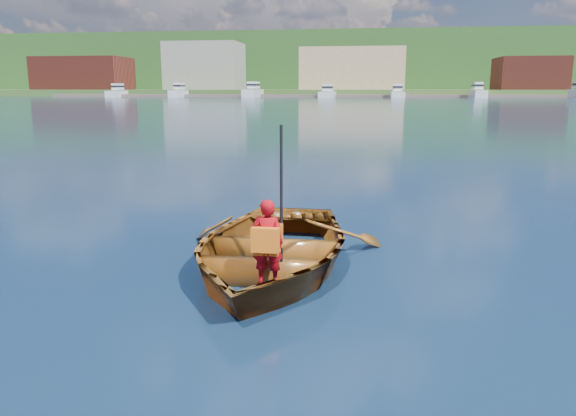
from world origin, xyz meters
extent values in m
plane|color=#112845|center=(0.00, 0.00, 0.00)|extent=(600.00, 600.00, 0.00)
imported|color=brown|center=(-0.66, 0.65, 0.30)|extent=(3.21, 4.44, 0.91)
imported|color=#9D070F|center=(-0.52, -0.25, 0.64)|extent=(0.40, 0.27, 1.08)
cube|color=orange|center=(-0.53, -0.37, 0.70)|extent=(0.34, 0.11, 0.30)
cube|color=orange|center=(-0.52, -0.13, 0.70)|extent=(0.34, 0.09, 0.30)
cube|color=orange|center=(-0.52, -0.25, 0.52)|extent=(0.30, 0.23, 0.05)
cylinder|color=black|center=(-0.37, -0.11, 1.08)|extent=(0.04, 0.04, 1.96)
cube|color=#3C541F|center=(0.00, 190.00, 1.00)|extent=(400.00, 80.00, 2.00)
cube|color=#25471A|center=(0.00, 240.00, 11.00)|extent=(400.00, 100.00, 22.00)
cube|color=brown|center=(-8.14, 148.00, 0.40)|extent=(160.00, 11.97, 0.80)
cube|color=brown|center=(-90.00, 165.00, 7.00)|extent=(28.00, 16.00, 10.00)
cube|color=gray|center=(-50.00, 165.00, 9.00)|extent=(22.00, 16.00, 14.00)
cube|color=tan|center=(-5.00, 165.00, 8.00)|extent=(30.00, 16.00, 12.00)
cube|color=brown|center=(45.00, 165.00, 6.50)|extent=(18.00, 16.00, 9.00)
cube|color=silver|center=(-69.00, 143.00, 0.76)|extent=(2.62, 9.34, 1.91)
cube|color=silver|center=(-69.00, 143.93, 2.81)|extent=(1.83, 4.20, 1.80)
cube|color=black|center=(-69.00, 143.93, 2.91)|extent=(1.88, 4.39, 0.50)
cube|color=silver|center=(-51.24, 143.00, 0.84)|extent=(2.66, 9.49, 2.10)
cube|color=silver|center=(-51.24, 143.95, 3.00)|extent=(1.86, 4.27, 1.80)
cube|color=black|center=(-51.24, 143.95, 3.10)|extent=(1.91, 4.46, 0.50)
cube|color=silver|center=(-30.59, 143.00, 0.94)|extent=(3.51, 12.55, 2.34)
cube|color=silver|center=(-30.59, 144.25, 3.24)|extent=(2.46, 5.65, 1.80)
cube|color=black|center=(-30.59, 144.25, 3.34)|extent=(2.53, 5.90, 0.50)
cube|color=silver|center=(-10.61, 143.00, 0.67)|extent=(3.80, 13.57, 1.68)
cube|color=silver|center=(-10.61, 144.36, 2.58)|extent=(2.66, 6.11, 1.80)
cube|color=black|center=(-10.61, 144.36, 2.68)|extent=(2.74, 6.38, 0.50)
cube|color=silver|center=(7.38, 143.00, 0.69)|extent=(3.35, 11.97, 1.73)
cube|color=silver|center=(7.38, 144.20, 2.63)|extent=(2.35, 5.39, 1.80)
cube|color=black|center=(7.38, 144.20, 2.73)|extent=(2.41, 5.62, 0.50)
cube|color=silver|center=(27.34, 143.00, 0.86)|extent=(3.04, 10.86, 2.14)
cube|color=silver|center=(27.34, 144.09, 3.04)|extent=(2.13, 4.89, 1.80)
cube|color=black|center=(27.34, 144.09, 3.14)|extent=(2.19, 5.10, 0.50)
cylinder|color=#382314|center=(-78.21, 262.78, 17.94)|extent=(0.80, 0.80, 2.77)
sphere|color=#254E1B|center=(-78.21, 262.78, 21.64)|extent=(5.17, 5.17, 5.17)
cylinder|color=#382314|center=(15.42, 241.92, 13.90)|extent=(0.80, 0.80, 3.03)
sphere|color=#254E1B|center=(15.42, 241.92, 17.95)|extent=(5.66, 5.66, 5.66)
cylinder|color=#382314|center=(-91.88, 255.44, 16.57)|extent=(0.80, 0.80, 2.97)
sphere|color=#254E1B|center=(-91.88, 255.44, 20.53)|extent=(5.55, 5.55, 5.55)
cylinder|color=#382314|center=(-115.57, 237.55, 12.86)|extent=(0.80, 0.80, 2.70)
sphere|color=#254E1B|center=(-115.57, 237.55, 16.45)|extent=(5.03, 5.03, 5.03)
cylinder|color=#382314|center=(13.53, 263.28, 18.25)|extent=(0.80, 0.80, 3.18)
sphere|color=#254E1B|center=(13.53, 263.28, 22.49)|extent=(5.94, 5.94, 5.94)
cylinder|color=#382314|center=(-66.37, 238.64, 13.46)|extent=(0.80, 0.80, 3.48)
sphere|color=#254E1B|center=(-66.37, 238.64, 18.10)|extent=(6.49, 6.49, 6.49)
cylinder|color=#382314|center=(79.11, 244.69, 14.84)|extent=(0.80, 0.80, 3.80)
sphere|color=#254E1B|center=(79.11, 244.69, 19.91)|extent=(7.10, 7.10, 7.10)
cylinder|color=#382314|center=(-132.11, 215.97, 8.62)|extent=(0.80, 0.80, 2.85)
sphere|color=#254E1B|center=(-132.11, 215.97, 12.41)|extent=(5.32, 5.32, 5.32)
cylinder|color=#382314|center=(-10.54, 226.42, 10.94)|extent=(0.80, 0.80, 3.31)
sphere|color=#254E1B|center=(-10.54, 226.42, 15.36)|extent=(6.18, 6.18, 6.18)
cylinder|color=#382314|center=(-45.99, 216.04, 8.67)|extent=(0.80, 0.80, 2.93)
sphere|color=#254E1B|center=(-45.99, 216.04, 12.58)|extent=(5.47, 5.47, 5.47)
cylinder|color=#382314|center=(-9.05, 261.64, 17.68)|extent=(0.80, 0.80, 2.69)
sphere|color=#254E1B|center=(-9.05, 261.64, 21.27)|extent=(5.03, 5.03, 5.03)
cylinder|color=#382314|center=(-40.64, 200.92, 5.73)|extent=(0.80, 0.80, 3.09)
sphere|color=#254E1B|center=(-40.64, 200.92, 9.85)|extent=(5.77, 5.77, 5.77)
camera|label=1|loc=(0.68, -6.78, 2.49)|focal=35.00mm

